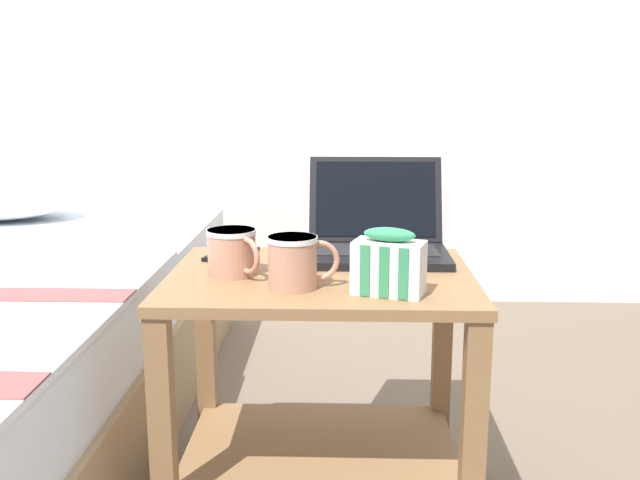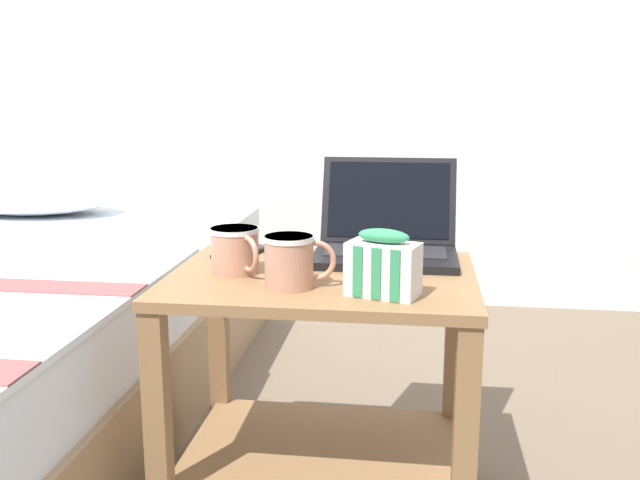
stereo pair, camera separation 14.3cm
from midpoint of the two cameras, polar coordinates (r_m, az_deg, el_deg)
back_wall at (r=3.08m, az=5.80°, el=18.12°), size 8.00×0.05×2.50m
bedside_table at (r=1.55m, az=2.87°, el=-9.77°), size 0.63×0.49×0.54m
laptop at (r=1.64m, az=7.81°, el=0.17°), size 0.32×0.29×0.22m
mug_front_left at (r=1.48m, az=-4.06°, el=-0.67°), size 0.12×0.12×0.10m
mug_front_right at (r=1.37m, az=0.61°, el=-1.56°), size 0.14×0.10×0.10m
snack_bag at (r=1.33m, az=8.15°, el=-2.11°), size 0.15×0.11×0.13m
cell_phone at (r=1.66m, az=-3.86°, el=-0.98°), size 0.12×0.16×0.01m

